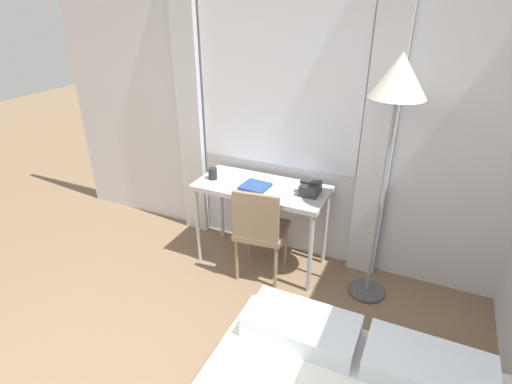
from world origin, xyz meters
TOP-DOWN VIEW (x-y plane):
  - wall_back_with_window at (-0.01, 2.63)m, footprint 4.73×0.13m
  - desk at (-0.06, 2.30)m, footprint 1.13×0.51m
  - desk_chair at (0.02, 2.09)m, footprint 0.45×0.45m
  - standing_lamp at (0.91, 2.26)m, footprint 0.37×0.37m
  - telephone at (0.36, 2.32)m, footprint 0.16×0.18m
  - book at (-0.09, 2.24)m, footprint 0.23×0.23m
  - mug at (-0.50, 2.25)m, footprint 0.08×0.08m

SIDE VIEW (x-z plane):
  - desk_chair at x=0.02m, z-range 0.06..0.92m
  - desk at x=-0.06m, z-range 0.31..1.08m
  - book at x=-0.09m, z-range 0.77..0.79m
  - mug at x=-0.50m, z-range 0.77..0.87m
  - telephone at x=0.36m, z-range 0.76..0.88m
  - wall_back_with_window at x=-0.01m, z-range 0.00..2.70m
  - standing_lamp at x=0.91m, z-range 0.68..2.58m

